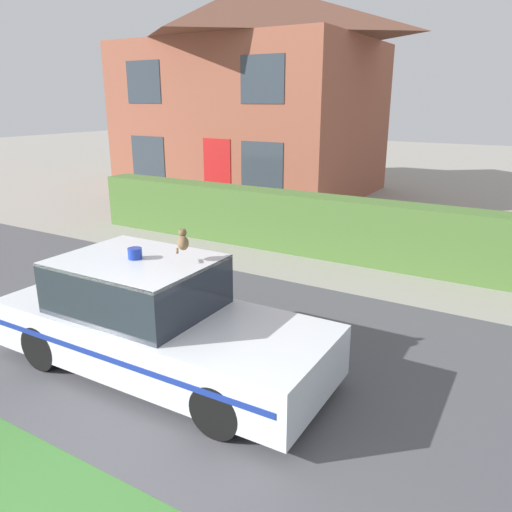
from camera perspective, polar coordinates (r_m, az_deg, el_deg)
name	(u,v)px	position (r m, az deg, el deg)	size (l,w,h in m)	color
road_strip	(264,354)	(6.72, 0.94, -11.19)	(28.00, 5.26, 0.01)	#4C4C51
garden_hedge	(335,228)	(10.66, 8.97, 3.22)	(12.58, 0.69, 1.29)	#4C7233
police_car	(155,321)	(6.25, -11.50, -7.26)	(4.25, 1.68, 1.53)	black
cat	(183,241)	(5.90, -8.35, 1.67)	(0.23, 0.28, 0.25)	brown
house_left	(253,90)	(18.42, -0.37, 18.44)	(8.39, 6.56, 6.96)	#93513D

